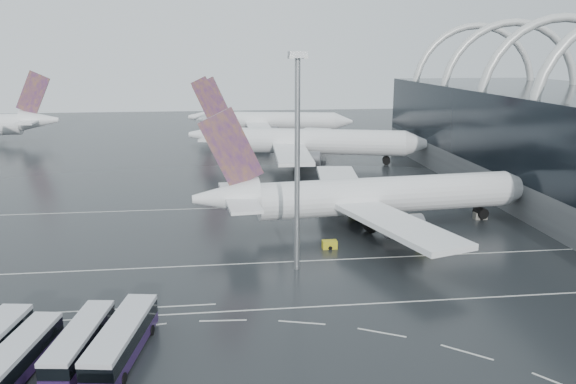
{
  "coord_description": "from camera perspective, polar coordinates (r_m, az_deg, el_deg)",
  "views": [
    {
      "loc": [
        -8.88,
        -58.81,
        27.82
      ],
      "look_at": [
        1.0,
        22.83,
        7.0
      ],
      "focal_mm": 35.0,
      "sensor_mm": 36.0,
      "label": 1
    }
  ],
  "objects": [
    {
      "name": "ground",
      "position": [
        65.66,
        1.56,
        -10.87
      ],
      "size": [
        420.0,
        420.0,
        0.0
      ],
      "primitive_type": "plane",
      "color": "black",
      "rests_on": "ground"
    },
    {
      "name": "lane_marking_near",
      "position": [
        63.87,
        1.82,
        -11.62
      ],
      "size": [
        120.0,
        0.25,
        0.01
      ],
      "primitive_type": "cube",
      "color": "silver",
      "rests_on": "ground"
    },
    {
      "name": "lane_marking_mid",
      "position": [
        76.59,
        0.23,
        -7.09
      ],
      "size": [
        120.0,
        0.25,
        0.01
      ],
      "primitive_type": "cube",
      "color": "silver",
      "rests_on": "ground"
    },
    {
      "name": "lane_marking_far",
      "position": [
        103.03,
        -1.7,
        -1.46
      ],
      "size": [
        120.0,
        0.25,
        0.01
      ],
      "primitive_type": "cube",
      "color": "silver",
      "rests_on": "ground"
    },
    {
      "name": "bus_bay_line_north",
      "position": [
        66.79,
        -19.7,
        -11.3
      ],
      "size": [
        28.0,
        0.25,
        0.01
      ],
      "primitive_type": "cube",
      "color": "silver",
      "rests_on": "ground"
    },
    {
      "name": "airliner_main",
      "position": [
        90.98,
        8.31,
        -0.5
      ],
      "size": [
        58.56,
        51.13,
        19.82
      ],
      "rotation": [
        0.0,
        0.0,
        0.09
      ],
      "color": "white",
      "rests_on": "ground"
    },
    {
      "name": "airliner_gate_b",
      "position": [
        142.01,
        1.56,
        5.1
      ],
      "size": [
        61.03,
        54.07,
        21.43
      ],
      "rotation": [
        0.0,
        0.0,
        -0.26
      ],
      "color": "white",
      "rests_on": "ground"
    },
    {
      "name": "airliner_gate_c",
      "position": [
        188.13,
        -2.16,
        7.2
      ],
      "size": [
        54.82,
        49.79,
        19.61
      ],
      "rotation": [
        0.0,
        0.0,
        -0.2
      ],
      "color": "white",
      "rests_on": "ground"
    },
    {
      "name": "bus_row_near_b",
      "position": [
        56.47,
        -25.73,
        -14.92
      ],
      "size": [
        4.73,
        12.57,
        3.02
      ],
      "rotation": [
        0.0,
        0.0,
        1.41
      ],
      "color": "#2C143E",
      "rests_on": "ground"
    },
    {
      "name": "bus_row_near_c",
      "position": [
        57.06,
        -20.36,
        -14.07
      ],
      "size": [
        4.33,
        12.35,
        2.98
      ],
      "rotation": [
        0.0,
        0.0,
        1.43
      ],
      "color": "#2C143E",
      "rests_on": "ground"
    },
    {
      "name": "bus_row_near_d",
      "position": [
        55.86,
        -16.5,
        -14.17
      ],
      "size": [
        5.18,
        13.73,
        3.3
      ],
      "rotation": [
        0.0,
        0.0,
        1.41
      ],
      "color": "#2C143E",
      "rests_on": "ground"
    },
    {
      "name": "floodlight_mast",
      "position": [
        69.62,
        0.95,
        5.62
      ],
      "size": [
        2.12,
        2.12,
        27.7
      ],
      "color": "gray",
      "rests_on": "ground"
    },
    {
      "name": "gse_cart_belly_a",
      "position": [
        83.85,
        13.8,
        -5.1
      ],
      "size": [
        2.5,
        1.48,
        1.36
      ],
      "primitive_type": "cube",
      "color": "gold",
      "rests_on": "ground"
    },
    {
      "name": "gse_cart_belly_b",
      "position": [
        96.77,
        12.92,
        -2.54
      ],
      "size": [
        1.99,
        1.18,
        1.09
      ],
      "primitive_type": "cube",
      "color": "slate",
      "rests_on": "ground"
    },
    {
      "name": "gse_cart_belly_c",
      "position": [
        81.59,
        4.24,
        -5.34
      ],
      "size": [
        2.13,
        1.26,
        1.16
      ],
      "primitive_type": "cube",
      "color": "gold",
      "rests_on": "ground"
    },
    {
      "name": "gse_cart_belly_d",
      "position": [
        100.63,
        18.94,
        -2.29
      ],
      "size": [
        2.12,
        1.25,
        1.15
      ],
      "primitive_type": "cube",
      "color": "slate",
      "rests_on": "ground"
    },
    {
      "name": "gse_cart_belly_e",
      "position": [
        99.97,
        6.96,
        -1.69
      ],
      "size": [
        2.28,
        1.35,
        1.24
      ],
      "primitive_type": "cube",
      "color": "gold",
      "rests_on": "ground"
    }
  ]
}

